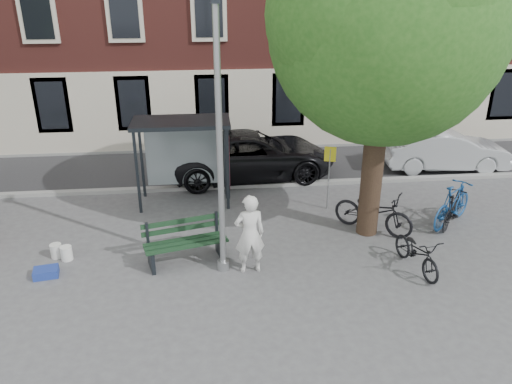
{
  "coord_description": "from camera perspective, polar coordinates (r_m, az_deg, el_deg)",
  "views": [
    {
      "loc": [
        -0.28,
        -10.27,
        6.47
      ],
      "look_at": [
        0.93,
        1.35,
        1.4
      ],
      "focal_mm": 35.0,
      "sensor_mm": 36.0,
      "label": 1
    }
  ],
  "objects": [
    {
      "name": "ground",
      "position": [
        12.15,
        -3.75,
        -8.8
      ],
      "size": [
        90.0,
        90.0,
        0.0
      ],
      "primitive_type": "plane",
      "color": "#4C4C4F",
      "rests_on": "ground"
    },
    {
      "name": "blue_crate",
      "position": [
        12.8,
        -22.87,
        -8.46
      ],
      "size": [
        0.61,
        0.49,
        0.2
      ],
      "primitive_type": "cube",
      "rotation": [
        0.0,
        0.0,
        0.18
      ],
      "color": "navy",
      "rests_on": "ground"
    },
    {
      "name": "bike_b",
      "position": [
        14.97,
        21.56,
        -1.29
      ],
      "size": [
        1.97,
        1.74,
        1.24
      ],
      "primitive_type": "imported",
      "rotation": [
        0.0,
        0.0,
        2.25
      ],
      "color": "navy",
      "rests_on": "ground"
    },
    {
      "name": "painter",
      "position": [
        11.58,
        -0.73,
        -4.84
      ],
      "size": [
        0.77,
        0.55,
        1.97
      ],
      "primitive_type": "imported",
      "rotation": [
        0.0,
        0.0,
        3.25
      ],
      "color": "silver",
      "rests_on": "ground"
    },
    {
      "name": "curb_near",
      "position": [
        16.57,
        -4.51,
        0.61
      ],
      "size": [
        40.0,
        0.25,
        0.12
      ],
      "primitive_type": "cube",
      "color": "gray",
      "rests_on": "ground"
    },
    {
      "name": "bucket_b",
      "position": [
        13.47,
        -21.87,
        -6.25
      ],
      "size": [
        0.28,
        0.28,
        0.36
      ],
      "primitive_type": "cylinder",
      "rotation": [
        0.0,
        0.0,
        -0.01
      ],
      "color": "silver",
      "rests_on": "ground"
    },
    {
      "name": "car_dark",
      "position": [
        17.31,
        -0.53,
        4.29
      ],
      "size": [
        5.9,
        3.12,
        1.58
      ],
      "primitive_type": "imported",
      "rotation": [
        0.0,
        0.0,
        1.66
      ],
      "color": "black",
      "rests_on": "ground"
    },
    {
      "name": "bike_c",
      "position": [
        12.48,
        17.93,
        -6.55
      ],
      "size": [
        0.93,
        1.87,
        0.94
      ],
      "primitive_type": "imported",
      "rotation": [
        0.0,
        0.0,
        0.18
      ],
      "color": "black",
      "rests_on": "ground"
    },
    {
      "name": "lamppost",
      "position": [
        10.92,
        -4.13,
        3.65
      ],
      "size": [
        0.28,
        0.35,
        6.11
      ],
      "color": "#9EA0A3",
      "rests_on": "ground"
    },
    {
      "name": "bike_a",
      "position": [
        13.94,
        13.27,
        -2.2
      ],
      "size": [
        2.22,
        2.0,
        1.17
      ],
      "primitive_type": "imported",
      "rotation": [
        0.0,
        0.0,
        0.89
      ],
      "color": "black",
      "rests_on": "ground"
    },
    {
      "name": "notice_sign",
      "position": [
        14.72,
        8.4,
        3.17
      ],
      "size": [
        0.33,
        0.14,
        1.96
      ],
      "rotation": [
        0.0,
        0.0,
        -0.33
      ],
      "color": "#9EA0A3",
      "rests_on": "ground"
    },
    {
      "name": "bench",
      "position": [
        12.34,
        -8.06,
        -5.88
      ],
      "size": [
        2.1,
        1.12,
        1.03
      ],
      "rotation": [
        0.0,
        0.0,
        0.25
      ],
      "color": "#1E2328",
      "rests_on": "ground"
    },
    {
      "name": "bucket_c",
      "position": [
        13.27,
        -20.84,
        -6.55
      ],
      "size": [
        0.37,
        0.37,
        0.36
      ],
      "primitive_type": "cylinder",
      "rotation": [
        0.0,
        0.0,
        -0.42
      ],
      "color": "white",
      "rests_on": "ground"
    },
    {
      "name": "bus_shelter",
      "position": [
        15.09,
        -6.94,
        5.71
      ],
      "size": [
        2.85,
        1.45,
        2.62
      ],
      "color": "#1E2328",
      "rests_on": "ground"
    },
    {
      "name": "car_silver",
      "position": [
        19.26,
        20.77,
        4.54
      ],
      "size": [
        4.5,
        1.88,
        1.45
      ],
      "primitive_type": "imported",
      "rotation": [
        0.0,
        0.0,
        1.49
      ],
      "color": "#B0B4B8",
      "rests_on": "ground"
    },
    {
      "name": "curb_far",
      "position": [
        20.32,
        -4.87,
        4.97
      ],
      "size": [
        40.0,
        0.25,
        0.12
      ],
      "primitive_type": "cube",
      "color": "gray",
      "rests_on": "ground"
    },
    {
      "name": "tree_right",
      "position": [
        12.45,
        15.06,
        18.77
      ],
      "size": [
        5.76,
        5.6,
        8.2
      ],
      "color": "black",
      "rests_on": "ground"
    },
    {
      "name": "road",
      "position": [
        18.45,
        -4.7,
        2.85
      ],
      "size": [
        40.0,
        4.0,
        0.01
      ],
      "primitive_type": "cube",
      "color": "#28282B",
      "rests_on": "ground"
    },
    {
      "name": "bike_d",
      "position": [
        14.95,
        21.55,
        -1.82
      ],
      "size": [
        1.45,
        1.58,
        1.01
      ],
      "primitive_type": "imported",
      "rotation": [
        0.0,
        0.0,
        2.43
      ],
      "color": "black",
      "rests_on": "ground"
    }
  ]
}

